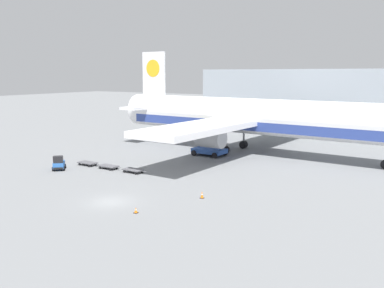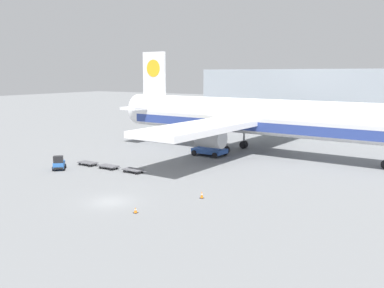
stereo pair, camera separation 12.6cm
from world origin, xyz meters
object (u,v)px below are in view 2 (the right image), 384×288
(traffic_cone_near, at_px, (202,195))
(traffic_cone_far, at_px, (136,210))
(baggage_dolly_second, at_px, (109,166))
(baggage_dolly_third, at_px, (133,170))
(scissor_lift_loader, at_px, (210,144))
(baggage_dolly_lead, at_px, (88,163))
(airplane_main, at_px, (253,118))
(baggage_tug_mid, at_px, (59,163))

(traffic_cone_near, relative_size, traffic_cone_far, 1.40)
(baggage_dolly_second, height_order, traffic_cone_near, traffic_cone_near)
(baggage_dolly_third, distance_m, traffic_cone_far, 16.77)
(scissor_lift_loader, bearing_deg, baggage_dolly_lead, -121.89)
(airplane_main, bearing_deg, baggage_tug_mid, -120.81)
(scissor_lift_loader, height_order, baggage_dolly_lead, scissor_lift_loader)
(baggage_tug_mid, relative_size, traffic_cone_far, 5.07)
(baggage_tug_mid, height_order, traffic_cone_far, baggage_tug_mid)
(traffic_cone_near, bearing_deg, baggage_dolly_third, 159.41)
(airplane_main, relative_size, traffic_cone_near, 76.21)
(airplane_main, height_order, traffic_cone_far, airplane_main)
(baggage_dolly_second, bearing_deg, airplane_main, 63.22)
(airplane_main, bearing_deg, traffic_cone_near, -73.78)
(baggage_tug_mid, bearing_deg, airplane_main, 103.12)
(scissor_lift_loader, xyz_separation_m, traffic_cone_near, (11.30, -21.00, -1.49))
(airplane_main, relative_size, baggage_dolly_third, 15.61)
(baggage_dolly_second, bearing_deg, baggage_tug_mid, -140.90)
(scissor_lift_loader, height_order, baggage_dolly_second, scissor_lift_loader)
(baggage_dolly_second, distance_m, traffic_cone_near, 18.84)
(airplane_main, distance_m, baggage_dolly_second, 25.20)
(scissor_lift_loader, xyz_separation_m, baggage_dolly_lead, (-10.94, -15.82, -1.48))
(airplane_main, height_order, baggage_dolly_third, airplane_main)
(scissor_lift_loader, relative_size, traffic_cone_near, 7.00)
(scissor_lift_loader, distance_m, traffic_cone_near, 23.90)
(baggage_dolly_third, distance_m, traffic_cone_near, 14.71)
(baggage_dolly_second, height_order, baggage_dolly_third, same)
(baggage_tug_mid, distance_m, baggage_dolly_third, 10.53)
(airplane_main, relative_size, traffic_cone_far, 107.00)
(baggage_dolly_second, xyz_separation_m, traffic_cone_far, (15.36, -12.59, -0.13))
(baggage_tug_mid, distance_m, baggage_dolly_second, 6.71)
(airplane_main, xyz_separation_m, traffic_cone_near, (6.39, -26.74, -5.47))
(scissor_lift_loader, bearing_deg, baggage_dolly_third, -96.10)
(baggage_dolly_third, relative_size, traffic_cone_far, 6.85)
(baggage_tug_mid, bearing_deg, baggage_dolly_lead, 120.35)
(scissor_lift_loader, distance_m, baggage_dolly_second, 17.36)
(airplane_main, relative_size, baggage_tug_mid, 21.11)
(baggage_dolly_second, distance_m, baggage_dolly_third, 4.36)
(traffic_cone_far, bearing_deg, scissor_lift_loader, 106.66)
(traffic_cone_near, xyz_separation_m, traffic_cone_far, (-2.78, -7.48, -0.11))
(baggage_dolly_second, xyz_separation_m, baggage_dolly_third, (4.36, 0.07, 0.00))
(baggage_dolly_second, bearing_deg, scissor_lift_loader, 68.45)
(baggage_dolly_third, bearing_deg, scissor_lift_loader, 82.85)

